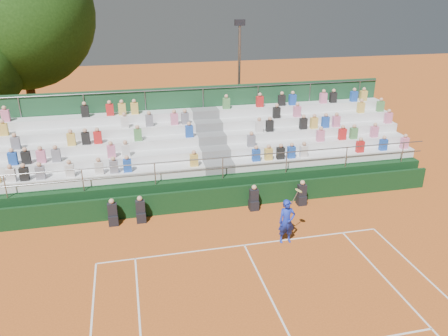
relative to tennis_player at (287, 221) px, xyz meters
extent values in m
plane|color=#BF5A1F|center=(-1.63, 0.10, -0.89)|extent=(90.00, 90.00, 0.00)
cube|color=white|center=(-1.63, 0.10, -0.89)|extent=(11.00, 0.06, 0.01)
cube|color=white|center=(-1.63, -3.10, -0.89)|extent=(0.06, 6.40, 0.01)
cube|color=black|center=(-1.63, 3.30, -0.39)|extent=(20.00, 0.15, 1.00)
cube|color=black|center=(-6.52, 2.85, -0.67)|extent=(0.40, 0.40, 0.44)
cube|color=black|center=(-6.52, 2.85, -0.19)|extent=(0.38, 0.25, 0.55)
sphere|color=tan|center=(-6.52, 2.85, 0.19)|extent=(0.22, 0.22, 0.22)
cube|color=black|center=(-5.38, 2.85, -0.67)|extent=(0.40, 0.40, 0.44)
cube|color=black|center=(-5.38, 2.85, -0.19)|extent=(0.38, 0.25, 0.55)
sphere|color=tan|center=(-5.38, 2.85, 0.19)|extent=(0.22, 0.22, 0.22)
cube|color=black|center=(-0.46, 2.85, -0.67)|extent=(0.40, 0.40, 0.44)
cube|color=black|center=(-0.46, 2.85, -0.19)|extent=(0.38, 0.25, 0.55)
sphere|color=tan|center=(-0.46, 2.85, 0.19)|extent=(0.22, 0.22, 0.22)
cube|color=black|center=(1.80, 2.85, -0.67)|extent=(0.40, 0.40, 0.44)
cube|color=black|center=(1.80, 2.85, -0.19)|extent=(0.38, 0.25, 0.55)
sphere|color=tan|center=(1.80, 2.85, 0.19)|extent=(0.22, 0.22, 0.22)
cube|color=black|center=(-1.63, 6.40, -0.29)|extent=(20.00, 5.20, 1.20)
cube|color=silver|center=(-6.98, 4.72, 0.52)|extent=(9.30, 0.85, 0.42)
cube|color=silver|center=(3.72, 4.72, 0.52)|extent=(9.30, 0.85, 0.42)
cube|color=slate|center=(-1.63, 4.72, 0.52)|extent=(1.40, 0.85, 0.42)
cube|color=silver|center=(-6.98, 5.57, 0.94)|extent=(9.30, 0.85, 0.42)
cube|color=silver|center=(3.72, 5.57, 0.94)|extent=(9.30, 0.85, 0.42)
cube|color=slate|center=(-1.63, 5.57, 0.94)|extent=(1.40, 0.85, 0.42)
cube|color=silver|center=(-6.98, 6.42, 1.36)|extent=(9.30, 0.85, 0.42)
cube|color=silver|center=(3.72, 6.42, 1.36)|extent=(9.30, 0.85, 0.42)
cube|color=slate|center=(-1.63, 6.42, 1.36)|extent=(1.40, 0.85, 0.42)
cube|color=silver|center=(-6.98, 7.27, 1.78)|extent=(9.30, 0.85, 0.42)
cube|color=silver|center=(3.72, 7.27, 1.78)|extent=(9.30, 0.85, 0.42)
cube|color=slate|center=(-1.63, 7.27, 1.78)|extent=(1.40, 0.85, 0.42)
cube|color=silver|center=(-6.98, 8.12, 2.20)|extent=(9.30, 0.85, 0.42)
cube|color=silver|center=(3.72, 8.12, 2.20)|extent=(9.30, 0.85, 0.42)
cube|color=slate|center=(-1.63, 8.12, 2.20)|extent=(1.40, 0.85, 0.42)
cube|color=#1B482A|center=(-1.63, 8.65, 1.31)|extent=(20.00, 0.12, 4.40)
cylinder|color=gray|center=(-1.63, 3.85, 1.31)|extent=(20.00, 0.05, 0.05)
cylinder|color=gray|center=(-1.63, 8.55, 3.41)|extent=(20.00, 0.05, 0.05)
cube|color=silver|center=(-10.53, 4.57, 1.01)|extent=(0.36, 0.24, 0.56)
cube|color=black|center=(-10.02, 4.57, 1.01)|extent=(0.36, 0.24, 0.56)
cube|color=slate|center=(-9.38, 4.57, 1.01)|extent=(0.36, 0.24, 0.56)
cube|color=silver|center=(-8.19, 4.57, 1.01)|extent=(0.36, 0.24, 0.56)
cube|color=silver|center=(-6.98, 4.57, 1.01)|extent=(0.36, 0.24, 0.56)
cube|color=slate|center=(-6.35, 4.57, 1.01)|extent=(0.36, 0.24, 0.56)
cube|color=#1E4CB2|center=(-5.77, 4.57, 1.01)|extent=(0.36, 0.24, 0.56)
cube|color=gold|center=(-2.81, 4.57, 1.01)|extent=(0.36, 0.24, 0.56)
cube|color=#1E4CB2|center=(-10.56, 5.42, 1.43)|extent=(0.36, 0.24, 0.56)
cube|color=black|center=(-10.03, 5.42, 1.43)|extent=(0.36, 0.24, 0.56)
cube|color=pink|center=(-9.41, 5.42, 1.43)|extent=(0.36, 0.24, 0.56)
cube|color=slate|center=(-8.79, 5.42, 1.43)|extent=(0.36, 0.24, 0.56)
cube|color=pink|center=(-6.43, 5.42, 1.43)|extent=(0.36, 0.24, 0.56)
cube|color=silver|center=(-5.79, 5.42, 1.43)|extent=(0.36, 0.24, 0.56)
cube|color=slate|center=(-10.55, 6.27, 1.85)|extent=(0.36, 0.24, 0.56)
cube|color=gold|center=(-8.18, 6.27, 1.85)|extent=(0.36, 0.24, 0.56)
cube|color=black|center=(-7.54, 6.27, 1.85)|extent=(0.36, 0.24, 0.56)
cube|color=red|center=(-7.01, 6.27, 1.85)|extent=(0.36, 0.24, 0.56)
cube|color=#4C8C4C|center=(-5.18, 6.27, 1.85)|extent=(0.36, 0.24, 0.56)
cube|color=#1E4CB2|center=(-2.75, 6.27, 1.85)|extent=(0.36, 0.24, 0.56)
cube|color=gold|center=(-11.15, 7.12, 2.27)|extent=(0.36, 0.24, 0.56)
cube|color=silver|center=(-5.74, 7.12, 2.27)|extent=(0.36, 0.24, 0.56)
cube|color=slate|center=(-4.57, 7.12, 2.27)|extent=(0.36, 0.24, 0.56)
cube|color=pink|center=(-3.34, 7.12, 2.27)|extent=(0.36, 0.24, 0.56)
cube|color=slate|center=(-2.82, 7.12, 2.27)|extent=(0.36, 0.24, 0.56)
cube|color=pink|center=(-11.18, 7.97, 2.69)|extent=(0.36, 0.24, 0.56)
cube|color=black|center=(-7.59, 7.97, 2.69)|extent=(0.36, 0.24, 0.56)
cube|color=red|center=(-6.40, 7.97, 2.69)|extent=(0.36, 0.24, 0.56)
cube|color=gold|center=(-5.82, 7.97, 2.69)|extent=(0.36, 0.24, 0.56)
cube|color=gold|center=(-5.21, 7.97, 2.69)|extent=(0.36, 0.24, 0.56)
cube|color=#1E4CB2|center=(0.13, 4.57, 1.01)|extent=(0.36, 0.24, 0.56)
cube|color=gold|center=(0.73, 4.57, 1.01)|extent=(0.36, 0.24, 0.56)
cube|color=black|center=(1.33, 4.57, 1.01)|extent=(0.36, 0.24, 0.56)
cube|color=#1E4CB2|center=(1.87, 4.57, 1.01)|extent=(0.36, 0.24, 0.56)
cube|color=silver|center=(2.50, 4.57, 1.01)|extent=(0.36, 0.24, 0.56)
cube|color=red|center=(5.47, 4.57, 1.01)|extent=(0.36, 0.24, 0.56)
cube|color=#1E4CB2|center=(6.74, 4.57, 1.01)|extent=(0.36, 0.24, 0.56)
cube|color=pink|center=(7.93, 4.57, 1.01)|extent=(0.36, 0.24, 0.56)
cube|color=slate|center=(0.13, 5.42, 1.43)|extent=(0.36, 0.24, 0.56)
cube|color=pink|center=(3.71, 5.42, 1.43)|extent=(0.36, 0.24, 0.56)
cube|color=red|center=(4.90, 5.42, 1.43)|extent=(0.36, 0.24, 0.56)
cube|color=#4C8C4C|center=(5.52, 5.42, 1.43)|extent=(0.36, 0.24, 0.56)
cube|color=pink|center=(6.69, 5.42, 1.43)|extent=(0.36, 0.24, 0.56)
cube|color=silver|center=(0.76, 6.27, 1.85)|extent=(0.36, 0.24, 0.56)
cube|color=black|center=(1.32, 6.27, 1.85)|extent=(0.36, 0.24, 0.56)
cube|color=black|center=(3.12, 6.27, 1.85)|extent=(0.36, 0.24, 0.56)
cube|color=gold|center=(3.70, 6.27, 1.85)|extent=(0.36, 0.24, 0.56)
cube|color=#1E4CB2|center=(4.34, 6.27, 1.85)|extent=(0.36, 0.24, 0.56)
cube|color=pink|center=(4.93, 6.27, 1.85)|extent=(0.36, 0.24, 0.56)
cube|color=pink|center=(7.95, 6.27, 1.85)|extent=(0.36, 0.24, 0.56)
cube|color=black|center=(1.96, 7.12, 2.27)|extent=(0.36, 0.24, 0.56)
cube|color=pink|center=(3.09, 7.12, 2.27)|extent=(0.36, 0.24, 0.56)
cube|color=gold|center=(6.76, 7.12, 2.27)|extent=(0.36, 0.24, 0.56)
cube|color=#4C8C4C|center=(7.93, 7.12, 2.27)|extent=(0.36, 0.24, 0.56)
cube|color=#4C8C4C|center=(-0.52, 7.97, 2.69)|extent=(0.36, 0.24, 0.56)
cube|color=red|center=(1.30, 7.97, 2.69)|extent=(0.36, 0.24, 0.56)
cube|color=black|center=(2.52, 7.97, 2.69)|extent=(0.36, 0.24, 0.56)
cube|color=#1E4CB2|center=(3.13, 7.97, 2.69)|extent=(0.36, 0.24, 0.56)
cube|color=pink|center=(4.92, 7.97, 2.69)|extent=(0.36, 0.24, 0.56)
cube|color=black|center=(5.51, 7.97, 2.69)|extent=(0.36, 0.24, 0.56)
cube|color=#1E4CB2|center=(6.75, 7.97, 2.69)|extent=(0.36, 0.24, 0.56)
cube|color=gold|center=(7.33, 7.97, 2.69)|extent=(0.36, 0.24, 0.56)
imported|color=#172CB0|center=(0.00, 0.00, 0.00)|extent=(0.66, 0.44, 1.78)
cylinder|color=gray|center=(0.25, 0.00, 0.96)|extent=(0.26, 0.03, 0.51)
cylinder|color=#E5D866|center=(0.40, 0.00, 1.26)|extent=(0.26, 0.28, 0.14)
cylinder|color=#342313|center=(-10.96, 13.35, 1.39)|extent=(0.50, 0.50, 4.57)
sphere|color=#15350E|center=(-10.96, 13.35, 6.97)|extent=(8.23, 8.23, 8.23)
cylinder|color=gray|center=(1.25, 12.13, 2.66)|extent=(0.16, 0.16, 7.11)
cube|color=black|center=(1.25, 12.13, 6.39)|extent=(0.60, 0.25, 0.35)
camera|label=1|loc=(-5.57, -13.70, 8.20)|focal=35.00mm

